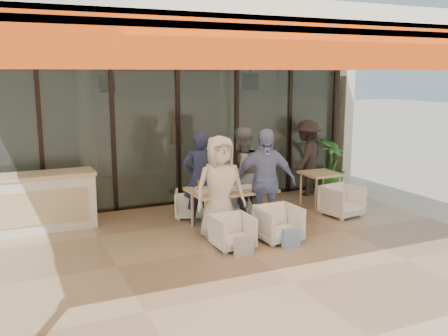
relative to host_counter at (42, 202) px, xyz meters
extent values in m
plane|color=#C6B293|center=(2.80, -2.30, -0.53)|extent=(70.00, 70.00, 0.00)
cube|color=tan|center=(2.80, -2.30, -0.53)|extent=(8.00, 6.00, 0.01)
cube|color=silver|center=(2.80, -2.30, 2.77)|extent=(8.00, 6.00, 0.20)
cube|color=#E8450C|center=(2.80, -5.24, 2.49)|extent=(8.00, 0.12, 0.45)
cube|color=#FF4E15|center=(2.80, -4.55, 2.61)|extent=(8.00, 1.50, 0.06)
cylinder|color=black|center=(6.68, 0.58, 1.07)|extent=(0.12, 0.12, 3.20)
cube|color=#9EADA3|center=(2.80, 0.70, 1.07)|extent=(8.00, 0.03, 3.20)
cube|color=black|center=(2.80, 0.70, -0.49)|extent=(8.00, 0.10, 0.08)
cube|color=black|center=(2.80, 0.70, 2.63)|extent=(8.00, 0.10, 0.08)
cube|color=black|center=(0.10, 0.70, 1.07)|extent=(0.08, 0.10, 3.20)
cube|color=black|center=(1.45, 0.70, 1.07)|extent=(0.08, 0.10, 3.20)
cube|color=black|center=(2.80, 0.70, 1.07)|extent=(0.08, 0.10, 3.20)
cube|color=black|center=(4.15, 0.70, 1.07)|extent=(0.08, 0.10, 3.20)
cube|color=black|center=(5.50, 0.70, 1.07)|extent=(0.08, 0.10, 3.20)
cube|color=black|center=(6.80, 0.70, 1.07)|extent=(0.08, 0.10, 3.20)
cube|color=silver|center=(2.80, 4.20, 1.17)|extent=(9.00, 0.25, 3.40)
cube|color=silver|center=(7.20, 2.45, 1.17)|extent=(0.25, 3.50, 3.40)
cube|color=silver|center=(2.80, 2.45, 2.87)|extent=(9.00, 3.50, 0.25)
cube|color=#D8B383|center=(2.80, 2.45, -0.52)|extent=(8.00, 3.50, 0.02)
cylinder|color=silver|center=(1.20, 2.30, 0.97)|extent=(0.40, 0.40, 3.00)
cylinder|color=silver|center=(4.60, 2.30, 0.97)|extent=(0.40, 0.40, 3.00)
cylinder|color=black|center=(1.60, 1.90, 2.47)|extent=(0.03, 0.03, 0.70)
cube|color=black|center=(1.60, 1.90, 2.02)|extent=(0.30, 0.30, 0.40)
sphere|color=#FFBF72|center=(1.60, 1.90, 2.02)|extent=(0.18, 0.18, 0.18)
cylinder|color=black|center=(5.10, 1.90, 2.47)|extent=(0.03, 0.03, 0.70)
cube|color=black|center=(5.10, 1.90, 2.02)|extent=(0.30, 0.30, 0.40)
sphere|color=#FFBF72|center=(5.10, 1.90, 2.02)|extent=(0.18, 0.18, 0.18)
cylinder|color=black|center=(3.10, 1.70, -0.48)|extent=(0.40, 0.40, 0.05)
cylinder|color=black|center=(3.10, 1.70, 0.52)|extent=(0.04, 0.04, 2.10)
cone|color=#F55415|center=(3.10, 1.70, 1.17)|extent=(0.32, 0.32, 1.10)
cube|color=silver|center=(0.00, 0.00, -0.03)|extent=(1.80, 0.60, 1.00)
cube|color=#D8B383|center=(0.00, 0.00, 0.48)|extent=(1.85, 0.65, 0.06)
cube|color=#D8B383|center=(0.00, -0.31, -0.03)|extent=(1.50, 0.02, 0.60)
cube|color=#D8B383|center=(3.09, -1.29, 0.19)|extent=(1.50, 0.90, 0.05)
cube|color=white|center=(3.09, -1.29, 0.21)|extent=(1.30, 0.35, 0.01)
cylinder|color=#D8B383|center=(2.47, -1.61, -0.18)|extent=(0.06, 0.06, 0.70)
cylinder|color=#D8B383|center=(3.71, -1.61, -0.18)|extent=(0.06, 0.06, 0.70)
cylinder|color=#D8B383|center=(2.47, -0.97, -0.18)|extent=(0.06, 0.06, 0.70)
cylinder|color=#D8B383|center=(3.71, -0.97, -0.18)|extent=(0.06, 0.06, 0.70)
cylinder|color=white|center=(2.64, -1.44, 0.27)|extent=(0.06, 0.06, 0.11)
cylinder|color=white|center=(2.84, -1.09, 0.27)|extent=(0.06, 0.06, 0.11)
cylinder|color=white|center=(3.14, -1.39, 0.27)|extent=(0.06, 0.06, 0.11)
cylinder|color=white|center=(3.39, -1.11, 0.27)|extent=(0.06, 0.06, 0.11)
cylinder|color=white|center=(3.59, -1.49, 0.27)|extent=(0.06, 0.06, 0.11)
cylinder|color=white|center=(2.54, -1.24, 0.27)|extent=(0.06, 0.06, 0.11)
cylinder|color=brown|center=(2.54, -1.14, 0.30)|extent=(0.07, 0.07, 0.16)
cylinder|color=black|center=(2.99, -1.01, 0.30)|extent=(0.09, 0.09, 0.17)
cylinder|color=black|center=(2.99, -1.01, 0.39)|extent=(0.10, 0.10, 0.01)
cylinder|color=white|center=(2.64, -1.59, 0.22)|extent=(0.22, 0.22, 0.01)
cylinder|color=white|center=(3.54, -1.59, 0.22)|extent=(0.22, 0.22, 0.01)
cylinder|color=white|center=(2.64, -0.97, 0.22)|extent=(0.22, 0.22, 0.01)
cylinder|color=white|center=(3.54, -0.97, 0.22)|extent=(0.22, 0.22, 0.01)
imported|color=white|center=(2.67, -0.34, -0.23)|extent=(0.75, 0.73, 0.60)
imported|color=white|center=(3.51, -0.34, -0.22)|extent=(0.60, 0.57, 0.62)
imported|color=white|center=(2.67, -2.24, -0.23)|extent=(0.60, 0.57, 0.61)
imported|color=white|center=(3.51, -2.24, -0.20)|extent=(0.67, 0.63, 0.67)
imported|color=#1B223D|center=(2.67, -0.84, 0.34)|extent=(0.69, 0.50, 1.75)
imported|color=slate|center=(3.51, -0.84, 0.36)|extent=(0.99, 0.85, 1.78)
imported|color=beige|center=(2.67, -1.74, 0.35)|extent=(0.89, 0.61, 1.77)
imported|color=#748EC1|center=(3.51, -1.74, 0.39)|extent=(1.17, 0.77, 1.84)
cube|color=silver|center=(2.67, -2.64, -0.36)|extent=(0.30, 0.10, 0.34)
cube|color=#99BFD8|center=(3.51, -2.64, -0.36)|extent=(0.30, 0.10, 0.34)
cube|color=#D8B383|center=(5.39, -0.73, 0.19)|extent=(0.70, 0.70, 0.05)
cylinder|color=#D8B383|center=(5.11, -1.01, -0.18)|extent=(0.05, 0.05, 0.70)
cylinder|color=#D8B383|center=(5.67, -1.01, -0.18)|extent=(0.05, 0.05, 0.70)
cylinder|color=#D8B383|center=(5.11, -0.45, -0.18)|extent=(0.05, 0.05, 0.70)
cylinder|color=#D8B383|center=(5.67, -0.45, -0.18)|extent=(0.05, 0.05, 0.70)
imported|color=white|center=(5.39, -1.48, -0.19)|extent=(0.76, 0.73, 0.69)
imported|color=black|center=(5.70, 0.23, 0.34)|extent=(1.29, 1.18, 1.74)
imported|color=#1E5919|center=(6.39, 0.27, 0.10)|extent=(0.96, 0.96, 1.25)
camera|label=1|loc=(-0.59, -9.09, 2.24)|focal=40.00mm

